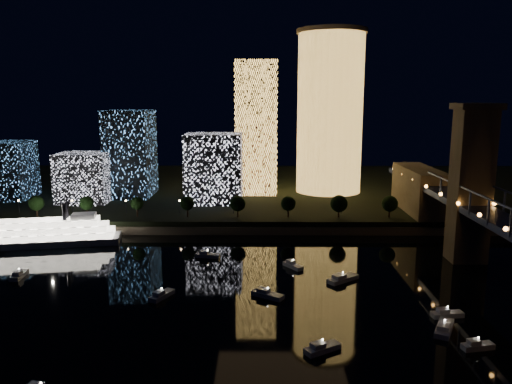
# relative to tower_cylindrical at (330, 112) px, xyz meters

# --- Properties ---
(ground) EXTENTS (520.00, 520.00, 0.00)m
(ground) POSITION_rel_tower_cylindrical_xyz_m (-33.16, -144.44, -44.56)
(ground) COLOR black
(ground) RESTS_ON ground
(far_bank) EXTENTS (420.00, 160.00, 5.00)m
(far_bank) POSITION_rel_tower_cylindrical_xyz_m (-33.16, 15.56, -42.06)
(far_bank) COLOR black
(far_bank) RESTS_ON ground
(seawall) EXTENTS (420.00, 6.00, 3.00)m
(seawall) POSITION_rel_tower_cylindrical_xyz_m (-33.16, -62.44, -43.06)
(seawall) COLOR #6B5E4C
(seawall) RESTS_ON ground
(tower_cylindrical) EXTENTS (34.00, 34.00, 78.86)m
(tower_cylindrical) POSITION_rel_tower_cylindrical_xyz_m (0.00, 0.00, 0.00)
(tower_cylindrical) COLOR #FFBB51
(tower_cylindrical) RESTS_ON far_bank
(tower_rectangular) EXTENTS (20.13, 20.13, 64.05)m
(tower_rectangular) POSITION_rel_tower_cylindrical_xyz_m (-36.31, -3.70, -7.53)
(tower_rectangular) COLOR #FFBB51
(tower_rectangular) RESTS_ON far_bank
(midrise_blocks) EXTENTS (118.21, 39.02, 40.84)m
(midrise_blocks) POSITION_rel_tower_cylindrical_xyz_m (-97.90, -19.35, -23.37)
(midrise_blocks) COLOR white
(midrise_blocks) RESTS_ON far_bank
(riverboat) EXTENTS (53.25, 19.74, 15.73)m
(riverboat) POSITION_rel_tower_cylindrical_xyz_m (-111.75, -78.58, -40.52)
(riverboat) COLOR silver
(riverboat) RESTS_ON ground
(motorboats) EXTENTS (120.78, 81.78, 2.78)m
(motorboats) POSITION_rel_tower_cylindrical_xyz_m (-36.30, -131.34, -43.74)
(motorboats) COLOR silver
(motorboats) RESTS_ON ground
(esplanade_trees) EXTENTS (166.08, 6.86, 8.93)m
(esplanade_trees) POSITION_rel_tower_cylindrical_xyz_m (-55.97, -56.44, -34.09)
(esplanade_trees) COLOR black
(esplanade_trees) RESTS_ON far_bank
(street_lamps) EXTENTS (132.70, 0.70, 5.65)m
(street_lamps) POSITION_rel_tower_cylindrical_xyz_m (-67.16, -50.44, -35.53)
(street_lamps) COLOR black
(street_lamps) RESTS_ON far_bank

